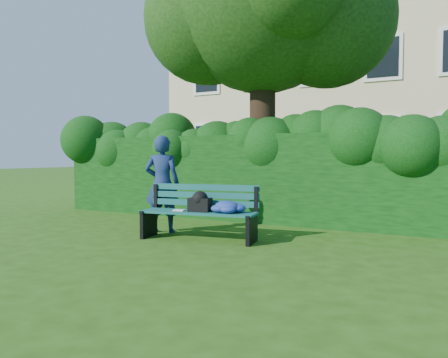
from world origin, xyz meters
The scene contains 6 objects.
ground centered at (0.00, 0.00, 0.00)m, with size 80.00×80.00×0.00m, color #284A0E.
apartment_building centered at (0.00, 13.99, 6.00)m, with size 16.00×8.08×12.00m.
hedge centered at (0.00, 2.20, 0.90)m, with size 10.00×1.00×1.80m.
tree centered at (-0.03, 2.72, 4.71)m, with size 5.31×4.54×6.74m.
park_bench centered at (0.14, -0.24, 0.49)m, with size 1.96×0.87×0.89m.
man_reading centered at (-0.93, 0.01, 0.86)m, with size 0.63×0.41×1.73m, color navy.
Camera 1 is at (3.76, -6.25, 1.36)m, focal length 35.00 mm.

